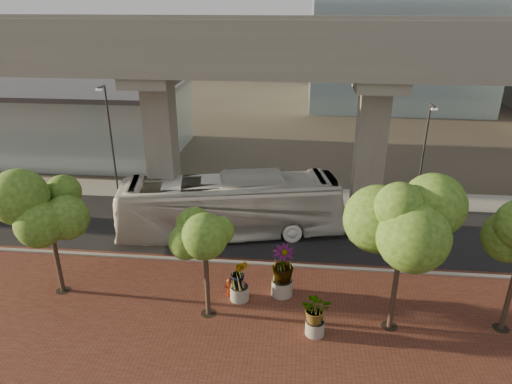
# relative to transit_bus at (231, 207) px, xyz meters

# --- Properties ---
(ground) EXTENTS (160.00, 160.00, 0.00)m
(ground) POSITION_rel_transit_bus_xyz_m (1.88, -1.33, -1.85)
(ground) COLOR #383129
(ground) RESTS_ON ground
(brick_plaza) EXTENTS (70.00, 13.00, 0.06)m
(brick_plaza) POSITION_rel_transit_bus_xyz_m (1.88, -9.33, -1.82)
(brick_plaza) COLOR brown
(brick_plaza) RESTS_ON ground
(asphalt_road) EXTENTS (90.00, 8.00, 0.04)m
(asphalt_road) POSITION_rel_transit_bus_xyz_m (1.88, 0.67, -1.83)
(asphalt_road) COLOR black
(asphalt_road) RESTS_ON ground
(curb_strip) EXTENTS (70.00, 0.25, 0.16)m
(curb_strip) POSITION_rel_transit_bus_xyz_m (1.88, -3.33, -1.77)
(curb_strip) COLOR gray
(curb_strip) RESTS_ON ground
(far_sidewalk) EXTENTS (90.00, 3.00, 0.06)m
(far_sidewalk) POSITION_rel_transit_bus_xyz_m (1.88, 6.17, -1.82)
(far_sidewalk) COLOR gray
(far_sidewalk) RESTS_ON ground
(transit_viaduct) EXTENTS (72.00, 5.60, 12.40)m
(transit_viaduct) POSITION_rel_transit_bus_xyz_m (1.88, 0.67, 5.43)
(transit_viaduct) COLOR gray
(transit_viaduct) RESTS_ON ground
(station_pavilion) EXTENTS (23.00, 13.00, 6.30)m
(station_pavilion) POSITION_rel_transit_bus_xyz_m (-18.12, 14.67, 1.37)
(station_pavilion) COLOR #B1C7CA
(station_pavilion) RESTS_ON ground
(transit_bus) EXTENTS (13.64, 5.71, 3.70)m
(transit_bus) POSITION_rel_transit_bus_xyz_m (0.00, 0.00, 0.00)
(transit_bus) COLOR silver
(transit_bus) RESTS_ON ground
(fire_hydrant) EXTENTS (0.48, 0.43, 0.96)m
(fire_hydrant) POSITION_rel_transit_bus_xyz_m (0.87, -6.13, -1.33)
(fire_hydrant) COLOR maroon
(fire_hydrant) RESTS_ON ground
(planter_front) EXTENTS (1.84, 1.84, 2.02)m
(planter_front) POSITION_rel_transit_bus_xyz_m (4.91, -8.55, -0.56)
(planter_front) COLOR gray
(planter_front) RESTS_ON ground
(planter_right) EXTENTS (2.48, 2.48, 2.65)m
(planter_right) POSITION_rel_transit_bus_xyz_m (3.38, -5.88, -0.19)
(planter_right) COLOR gray
(planter_right) RESTS_ON ground
(planter_left) EXTENTS (1.99, 1.99, 2.18)m
(planter_left) POSITION_rel_transit_bus_xyz_m (1.38, -6.46, -0.47)
(planter_left) COLOR #A39D93
(planter_left) RESTS_ON ground
(street_tree_far_west) EXTENTS (3.86, 3.86, 6.33)m
(street_tree_far_west) POSITION_rel_transit_bus_xyz_m (-7.37, -6.68, 2.76)
(street_tree_far_west) COLOR #433126
(street_tree_far_west) RESTS_ON ground
(street_tree_near_west) EXTENTS (3.03, 3.03, 5.43)m
(street_tree_near_west) POSITION_rel_transit_bus_xyz_m (0.10, -7.68, 2.23)
(street_tree_near_west) COLOR #433126
(street_tree_near_west) RESTS_ON ground
(street_tree_near_east) EXTENTS (4.29, 4.29, 6.91)m
(street_tree_near_east) POSITION_rel_transit_bus_xyz_m (8.19, -7.76, 3.15)
(street_tree_near_east) COLOR #433126
(street_tree_near_east) RESTS_ON ground
(streetlamp_west) EXTENTS (0.39, 1.13, 7.80)m
(streetlamp_west) POSITION_rel_transit_bus_xyz_m (-9.52, 5.82, 2.70)
(streetlamp_west) COLOR #2D2E32
(streetlamp_west) RESTS_ON ground
(streetlamp_east) EXTENTS (0.36, 1.06, 7.29)m
(streetlamp_east) POSITION_rel_transit_bus_xyz_m (11.88, 4.45, 2.41)
(streetlamp_east) COLOR #2D2D32
(streetlamp_east) RESTS_ON ground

